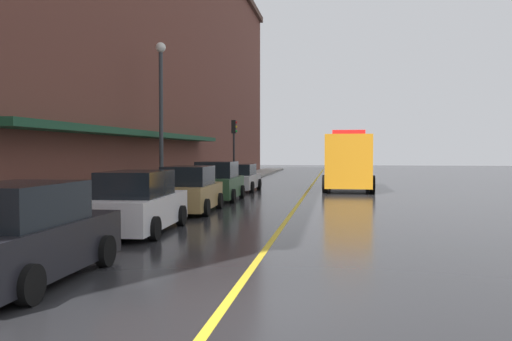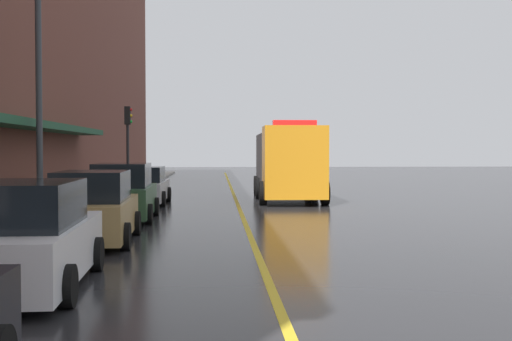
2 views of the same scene
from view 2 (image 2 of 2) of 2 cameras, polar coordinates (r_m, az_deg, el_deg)
name	(u,v)px [view 2 (image 2 of 2)]	position (r m, az deg, el deg)	size (l,w,h in m)	color
ground_plane	(236,201)	(28.31, -1.79, -2.77)	(112.00, 112.00, 0.00)	#232326
sidewalk_left	(96,200)	(28.78, -14.24, -2.60)	(2.40, 70.00, 0.15)	#9E9B93
lane_center_stripe	(236,201)	(28.31, -1.79, -2.76)	(0.16, 70.00, 0.01)	gold
parked_car_1	(28,239)	(11.10, -19.92, -5.81)	(2.13, 4.65, 1.78)	silver
parked_car_2	(94,209)	(16.08, -14.45, -3.42)	(2.14, 4.34, 1.78)	#A5844C
parked_car_3	(123,194)	(20.97, -11.91, -2.08)	(2.14, 4.16, 1.86)	#2D5133
parked_car_4	(144,187)	(26.97, -10.06, -1.43)	(2.03, 4.39, 1.59)	silver
utility_truck	(288,163)	(28.88, 2.90, 0.64)	(3.01, 7.78, 3.51)	orange
parking_meter_1	(46,197)	(17.41, -18.43, -2.29)	(0.14, 0.18, 1.33)	#4C4C51
street_lamp_left	(39,76)	(19.22, -19.02, 8.06)	(0.44, 0.44, 6.94)	#33383D
traffic_light_near	(128,133)	(32.15, -11.49, 3.38)	(0.38, 0.36, 4.30)	#232326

